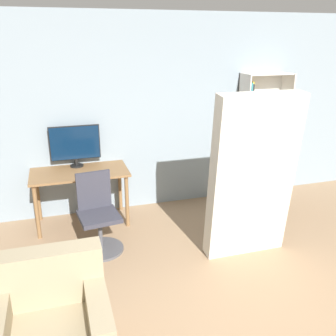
{
  "coord_description": "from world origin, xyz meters",
  "views": [
    {
      "loc": [
        -1.4,
        -1.9,
        2.37
      ],
      "look_at": [
        -0.31,
        1.7,
        1.05
      ],
      "focal_mm": 40.0,
      "sensor_mm": 36.0,
      "label": 1
    }
  ],
  "objects_px": {
    "monitor": "(75,144)",
    "armchair": "(51,330)",
    "bookshelf": "(256,140)",
    "mattress_near": "(252,178)",
    "office_chair": "(98,220)"
  },
  "relations": [
    {
      "from": "monitor",
      "to": "armchair",
      "type": "height_order",
      "value": "monitor"
    },
    {
      "from": "armchair",
      "to": "monitor",
      "type": "bearing_deg",
      "value": 81.16
    },
    {
      "from": "monitor",
      "to": "bookshelf",
      "type": "height_order",
      "value": "bookshelf"
    },
    {
      "from": "bookshelf",
      "to": "mattress_near",
      "type": "height_order",
      "value": "bookshelf"
    },
    {
      "from": "monitor",
      "to": "office_chair",
      "type": "bearing_deg",
      "value": -80.86
    },
    {
      "from": "bookshelf",
      "to": "mattress_near",
      "type": "distance_m",
      "value": 1.75
    },
    {
      "from": "bookshelf",
      "to": "armchair",
      "type": "height_order",
      "value": "bookshelf"
    },
    {
      "from": "office_chair",
      "to": "mattress_near",
      "type": "distance_m",
      "value": 1.81
    },
    {
      "from": "office_chair",
      "to": "bookshelf",
      "type": "xyz_separation_m",
      "value": [
        2.5,
        0.9,
        0.53
      ]
    },
    {
      "from": "monitor",
      "to": "mattress_near",
      "type": "height_order",
      "value": "mattress_near"
    },
    {
      "from": "monitor",
      "to": "armchair",
      "type": "distance_m",
      "value": 2.64
    },
    {
      "from": "monitor",
      "to": "bookshelf",
      "type": "distance_m",
      "value": 2.66
    },
    {
      "from": "monitor",
      "to": "bookshelf",
      "type": "relative_size",
      "value": 0.35
    },
    {
      "from": "armchair",
      "to": "office_chair",
      "type": "bearing_deg",
      "value": 71.04
    },
    {
      "from": "mattress_near",
      "to": "office_chair",
      "type": "bearing_deg",
      "value": 159.49
    }
  ]
}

